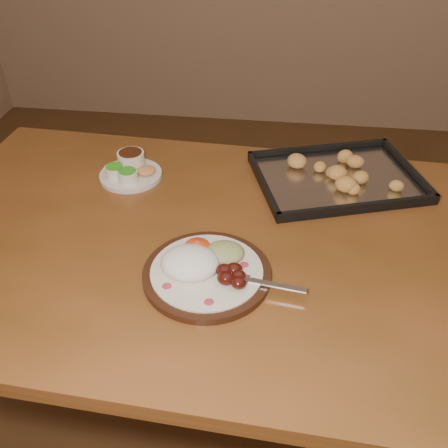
# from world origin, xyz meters

# --- Properties ---
(ground) EXTENTS (4.00, 4.00, 0.00)m
(ground) POSITION_xyz_m (0.00, 0.00, 0.00)
(ground) COLOR #55341D
(ground) RESTS_ON ground
(dining_table) EXTENTS (1.54, 0.97, 0.75)m
(dining_table) POSITION_xyz_m (-0.22, -0.19, 0.65)
(dining_table) COLOR brown
(dining_table) RESTS_ON ground
(dinner_plate) EXTENTS (0.34, 0.27, 0.06)m
(dinner_plate) POSITION_xyz_m (-0.24, -0.32, 0.77)
(dinner_plate) COLOR black
(dinner_plate) RESTS_ON dining_table
(condiment_saucer) EXTENTS (0.17, 0.17, 0.06)m
(condiment_saucer) POSITION_xyz_m (-0.51, 0.04, 0.77)
(condiment_saucer) COLOR beige
(condiment_saucer) RESTS_ON dining_table
(baking_tray) EXTENTS (0.50, 0.43, 0.04)m
(baking_tray) POSITION_xyz_m (0.05, 0.09, 0.76)
(baking_tray) COLOR black
(baking_tray) RESTS_ON dining_table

